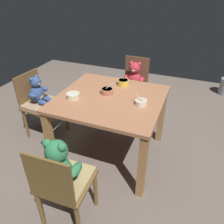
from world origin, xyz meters
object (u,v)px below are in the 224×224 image
Objects in this scene: teddy_chair_near_left at (40,99)px; teddy_chair_far_center at (134,81)px; dining_table at (110,107)px; porridge_bowl_white_near_right at (141,102)px; porridge_bowl_terracotta_center at (107,91)px; teddy_chair_near_front at (61,173)px; porridge_bowl_yellow_far_center at (123,82)px; porridge_bowl_cream_near_left at (73,96)px.

teddy_chair_far_center reaches higher than teddy_chair_near_left.
dining_table is 8.85× the size of porridge_bowl_white_near_right.
teddy_chair_near_left is 0.92m from porridge_bowl_terracotta_center.
porridge_bowl_yellow_far_center is (0.05, 1.24, 0.21)m from teddy_chair_near_front.
porridge_bowl_terracotta_center is 0.98× the size of porridge_bowl_yellow_far_center.
porridge_bowl_yellow_far_center is at bearing 52.35° from porridge_bowl_cream_near_left.
porridge_bowl_terracotta_center reaches higher than teddy_chair_far_center.
porridge_bowl_white_near_right is 0.40m from porridge_bowl_terracotta_center.
teddy_chair_near_left is at bearing 176.53° from porridge_bowl_white_near_right.
teddy_chair_near_left is 1.33m from teddy_chair_near_front.
porridge_bowl_terracotta_center is 0.27m from porridge_bowl_yellow_far_center.
teddy_chair_near_left is at bearing -178.59° from porridge_bowl_terracotta_center.
teddy_chair_near_front reaches higher than porridge_bowl_white_near_right.
porridge_bowl_terracotta_center reaches higher than porridge_bowl_white_near_right.
porridge_bowl_yellow_far_center is (0.03, 0.33, 0.15)m from dining_table.
dining_table is 0.95m from teddy_chair_near_left.
porridge_bowl_white_near_right reaches higher than dining_table.
teddy_chair_far_center is 6.24× the size of porridge_bowl_terracotta_center.
teddy_chair_near_left is at bearing 177.35° from dining_table.
dining_table is at bearing -46.98° from porridge_bowl_terracotta_center.
porridge_bowl_terracotta_center is (-0.06, 0.07, 0.14)m from dining_table.
teddy_chair_far_center is at bearing 47.45° from teddy_chair_near_left.
porridge_bowl_cream_near_left is (-0.32, 0.76, 0.21)m from teddy_chair_near_front.
porridge_bowl_cream_near_left is (-0.33, -1.07, 0.22)m from teddy_chair_far_center.
porridge_bowl_cream_near_left is at bearing -142.29° from porridge_bowl_terracotta_center.
teddy_chair_near_left is 0.94× the size of teddy_chair_near_front.
porridge_bowl_terracotta_center is (-0.05, -0.85, 0.23)m from teddy_chair_far_center.
porridge_bowl_yellow_far_center is at bearing 20.45° from teddy_chair_near_left.
porridge_bowl_cream_near_left is 0.98× the size of porridge_bowl_terracotta_center.
porridge_bowl_cream_near_left is 0.96× the size of porridge_bowl_yellow_far_center.
porridge_bowl_white_near_right reaches higher than porridge_bowl_cream_near_left.
porridge_bowl_terracotta_center is at bearing 5.73° from teddy_chair_near_left.
porridge_bowl_white_near_right is at bearing -14.22° from porridge_bowl_terracotta_center.
porridge_bowl_white_near_right is at bearing -5.82° from dining_table.
teddy_chair_far_center is at bearing 86.86° from porridge_bowl_terracotta_center.
teddy_chair_near_front reaches higher than porridge_bowl_yellow_far_center.
dining_table is 0.92m from teddy_chair_far_center.
dining_table is 0.36m from porridge_bowl_white_near_right.
teddy_chair_far_center is 1.14m from porridge_bowl_cream_near_left.
porridge_bowl_terracotta_center is at bearing 165.78° from porridge_bowl_white_near_right.
porridge_bowl_cream_near_left is 1.11× the size of porridge_bowl_white_near_right.
teddy_chair_far_center is 1.83m from teddy_chair_near_front.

